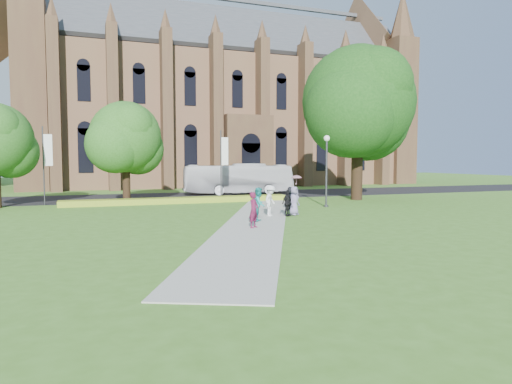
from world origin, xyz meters
name	(u,v)px	position (x,y,z in m)	size (l,w,h in m)	color
ground	(263,223)	(0.00, 0.00, 0.00)	(160.00, 160.00, 0.00)	#426F21
road	(187,196)	(0.00, 20.00, 0.01)	(160.00, 10.00, 0.02)	black
footpath	(257,221)	(0.00, 1.00, 0.02)	(3.20, 30.00, 0.04)	#B2B2A8
flower_hedge	(180,200)	(-2.00, 13.20, 0.23)	(18.00, 1.40, 0.45)	gold
cathedral	(227,93)	(10.00, 39.73, 12.98)	(52.60, 18.25, 28.00)	brown
streetlamp	(327,162)	(7.50, 6.50, 3.30)	(0.44, 0.44, 5.24)	#38383D
large_tree	(358,102)	(13.00, 11.00, 8.37)	(9.60, 9.60, 13.20)	#332114
street_tree_1	(126,137)	(-6.00, 14.50, 5.22)	(5.60, 5.60, 8.05)	#332114
banner_pole_0	(222,161)	(2.11, 15.20, 3.39)	(0.70, 0.10, 6.00)	#38383D
banner_pole_1	(45,161)	(-11.89, 15.20, 3.39)	(0.70, 0.10, 6.00)	#38383D
tour_coach	(238,179)	(5.35, 20.62, 1.55)	(2.58, 11.02, 3.07)	white
pedestrian_0	(254,210)	(-1.12, -1.56, 0.94)	(0.65, 0.43, 1.79)	#581432
pedestrian_1	(259,204)	(0.02, 0.68, 0.98)	(0.91, 0.71, 1.88)	teal
pedestrian_2	(270,201)	(1.49, 2.61, 0.97)	(1.20, 0.69, 1.87)	silver
pedestrian_3	(287,203)	(2.46, 2.29, 0.83)	(0.93, 0.39, 1.58)	black
pedestrian_4	(294,201)	(3.09, 2.61, 0.92)	(0.86, 0.56, 1.76)	slate
pedestrian_5	(290,198)	(4.13, 5.45, 0.83)	(1.47, 0.47, 1.58)	#26272E
parasol	(296,182)	(3.27, 2.71, 2.10)	(0.69, 0.69, 0.61)	#E3A0AA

